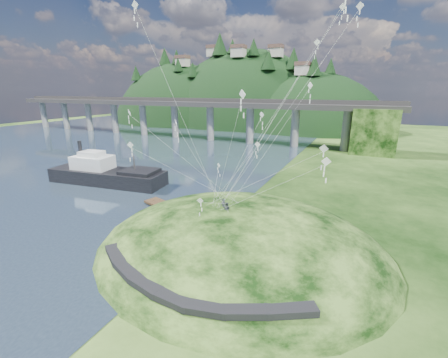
% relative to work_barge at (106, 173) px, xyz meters
% --- Properties ---
extents(ground, '(320.00, 320.00, 0.00)m').
position_rel_work_barge_xyz_m(ground, '(26.25, -14.22, -2.09)').
color(ground, black).
rests_on(ground, ground).
extents(water, '(240.00, 240.00, 0.00)m').
position_rel_work_barge_xyz_m(water, '(-45.75, 15.78, -2.08)').
color(water, '#304459').
rests_on(water, ground).
extents(grass_hill, '(36.00, 32.00, 13.00)m').
position_rel_work_barge_xyz_m(grass_hill, '(34.25, -12.22, -3.59)').
color(grass_hill, black).
rests_on(grass_hill, ground).
extents(footpath, '(22.29, 5.84, 0.83)m').
position_rel_work_barge_xyz_m(footpath, '(33.71, -23.96, -0.00)').
color(footpath, black).
rests_on(footpath, ground).
extents(bridge, '(160.00, 11.00, 15.00)m').
position_rel_work_barge_xyz_m(bridge, '(-0.21, 55.85, 7.62)').
color(bridge, '#2D2B2B').
rests_on(bridge, ground).
extents(far_ridge, '(153.00, 70.00, 94.50)m').
position_rel_work_barge_xyz_m(far_ridge, '(-17.33, 107.95, -9.52)').
color(far_ridge, black).
rests_on(far_ridge, ground).
extents(work_barge, '(24.44, 9.48, 8.33)m').
position_rel_work_barge_xyz_m(work_barge, '(0.00, 0.00, 0.00)').
color(work_barge, black).
rests_on(work_barge, ground).
extents(wooden_dock, '(15.14, 6.56, 1.08)m').
position_rel_work_barge_xyz_m(wooden_dock, '(22.12, -7.00, -1.61)').
color(wooden_dock, '#3B2718').
rests_on(wooden_dock, ground).
extents(kite_flyers, '(1.50, 1.25, 1.84)m').
position_rel_work_barge_xyz_m(kite_flyers, '(32.51, -12.57, 3.73)').
color(kite_flyers, '#292E37').
rests_on(kite_flyers, ground).
extents(kite_swarm, '(21.04, 17.18, 21.46)m').
position_rel_work_barge_xyz_m(kite_swarm, '(36.18, -11.61, 15.22)').
color(kite_swarm, white).
rests_on(kite_swarm, ground).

